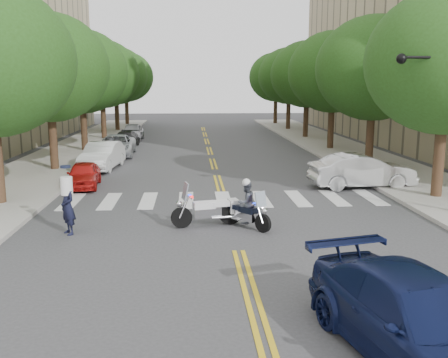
{
  "coord_description": "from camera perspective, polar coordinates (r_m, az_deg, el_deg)",
  "views": [
    {
      "loc": [
        -1.31,
        -13.56,
        4.68
      ],
      "look_at": [
        -0.13,
        4.22,
        1.3
      ],
      "focal_mm": 40.0,
      "sensor_mm": 36.0,
      "label": 1
    }
  ],
  "objects": [
    {
      "name": "ground",
      "position": [
        14.4,
        1.66,
        -8.22
      ],
      "size": [
        140.0,
        140.0,
        0.0
      ],
      "primitive_type": "plane",
      "color": "#38383A",
      "rests_on": "ground"
    },
    {
      "name": "sidewalk_left",
      "position": [
        36.78,
        -16.65,
        3.09
      ],
      "size": [
        5.0,
        60.0,
        0.15
      ],
      "primitive_type": "cube",
      "color": "#9E9991",
      "rests_on": "ground"
    },
    {
      "name": "sidewalk_right",
      "position": [
        37.45,
        13.05,
        3.4
      ],
      "size": [
        5.0,
        60.0,
        0.15
      ],
      "primitive_type": "cube",
      "color": "#9E9991",
      "rests_on": "ground"
    },
    {
      "name": "tree_l_1",
      "position": [
        28.57,
        -19.42,
        11.9
      ],
      "size": [
        6.4,
        6.4,
        8.45
      ],
      "color": "#382316",
      "rests_on": "ground"
    },
    {
      "name": "tree_l_2",
      "position": [
        36.35,
        -16.02,
        11.71
      ],
      "size": [
        6.4,
        6.4,
        8.45
      ],
      "color": "#382316",
      "rests_on": "ground"
    },
    {
      "name": "tree_l_3",
      "position": [
        44.21,
        -13.83,
        11.57
      ],
      "size": [
        6.4,
        6.4,
        8.45
      ],
      "color": "#382316",
      "rests_on": "ground"
    },
    {
      "name": "tree_l_4",
      "position": [
        52.11,
        -12.3,
        11.46
      ],
      "size": [
        6.4,
        6.4,
        8.45
      ],
      "color": "#382316",
      "rests_on": "ground"
    },
    {
      "name": "tree_l_5",
      "position": [
        60.03,
        -11.18,
        11.37
      ],
      "size": [
        6.4,
        6.4,
        8.45
      ],
      "color": "#382316",
      "rests_on": "ground"
    },
    {
      "name": "tree_r_0",
      "position": [
        22.03,
        24.1,
        12.1
      ],
      "size": [
        6.4,
        6.4,
        8.45
      ],
      "color": "#382316",
      "rests_on": "ground"
    },
    {
      "name": "tree_r_1",
      "position": [
        29.37,
        16.73,
        12.0
      ],
      "size": [
        6.4,
        6.4,
        8.45
      ],
      "color": "#382316",
      "rests_on": "ground"
    },
    {
      "name": "tree_r_2",
      "position": [
        36.98,
        12.35,
        11.85
      ],
      "size": [
        6.4,
        6.4,
        8.45
      ],
      "color": "#382316",
      "rests_on": "ground"
    },
    {
      "name": "tree_r_3",
      "position": [
        44.72,
        9.48,
        11.71
      ],
      "size": [
        6.4,
        6.4,
        8.45
      ],
      "color": "#382316",
      "rests_on": "ground"
    },
    {
      "name": "tree_r_4",
      "position": [
        52.55,
        7.46,
        11.6
      ],
      "size": [
        6.4,
        6.4,
        8.45
      ],
      "color": "#382316",
      "rests_on": "ground"
    },
    {
      "name": "tree_r_5",
      "position": [
        60.42,
        5.97,
        11.51
      ],
      "size": [
        6.4,
        6.4,
        8.45
      ],
      "color": "#382316",
      "rests_on": "ground"
    },
    {
      "name": "traffic_signal_pole",
      "position": [
        19.32,
        24.27,
        6.96
      ],
      "size": [
        2.82,
        0.42,
        6.0
      ],
      "color": "black",
      "rests_on": "ground"
    },
    {
      "name": "motorcycle_police",
      "position": [
        16.53,
        2.43,
        -3.06
      ],
      "size": [
        1.47,
        1.72,
        1.66
      ],
      "rotation": [
        0.0,
        0.0,
        3.83
      ],
      "color": "black",
      "rests_on": "ground"
    },
    {
      "name": "motorcycle_parked",
      "position": [
        16.79,
        -1.42,
        -3.58
      ],
      "size": [
        2.33,
        0.91,
        1.52
      ],
      "rotation": [
        0.0,
        0.0,
        1.8
      ],
      "color": "black",
      "rests_on": "ground"
    },
    {
      "name": "officer_standing",
      "position": [
        16.48,
        -17.42,
        -3.05
      ],
      "size": [
        0.73,
        0.78,
        1.78
      ],
      "primitive_type": "imported",
      "rotation": [
        0.0,
        0.0,
        -0.94
      ],
      "color": "black",
      "rests_on": "ground"
    },
    {
      "name": "convertible",
      "position": [
        23.72,
        15.5,
        0.89
      ],
      "size": [
        4.85,
        1.94,
        1.57
      ],
      "primitive_type": "imported",
      "rotation": [
        0.0,
        0.0,
        1.63
      ],
      "color": "silver",
      "rests_on": "ground"
    },
    {
      "name": "sedan_blue",
      "position": [
        9.36,
        21.41,
        -14.85
      ],
      "size": [
        3.24,
        5.53,
        1.5
      ],
      "primitive_type": "imported",
      "rotation": [
        0.0,
        0.0,
        0.23
      ],
      "color": "#0F1841",
      "rests_on": "ground"
    },
    {
      "name": "parked_car_a",
      "position": [
        23.94,
        -15.75,
        0.48
      ],
      "size": [
        1.65,
        3.52,
        1.16
      ],
      "primitive_type": "imported",
      "rotation": [
        0.0,
        0.0,
        0.08
      ],
      "color": "red",
      "rests_on": "ground"
    },
    {
      "name": "parked_car_b",
      "position": [
        28.77,
        -13.75,
        2.59
      ],
      "size": [
        2.05,
        4.74,
        1.52
      ],
      "primitive_type": "imported",
      "rotation": [
        0.0,
        0.0,
        -0.1
      ],
      "color": "white",
      "rests_on": "ground"
    },
    {
      "name": "parked_car_c",
      "position": [
        34.0,
        -12.23,
        3.77
      ],
      "size": [
        2.46,
        5.09,
        1.4
      ],
      "primitive_type": "imported",
      "rotation": [
        0.0,
        0.0,
        0.03
      ],
      "color": "#ABAFB3",
      "rests_on": "ground"
    },
    {
      "name": "parked_car_d",
      "position": [
        38.6,
        -11.23,
        4.45
      ],
      "size": [
        2.05,
        4.22,
        1.18
      ],
      "primitive_type": "imported",
      "rotation": [
        0.0,
        0.0,
        -0.1
      ],
      "color": "black",
      "rests_on": "ground"
    },
    {
      "name": "parked_car_e",
      "position": [
        43.53,
        -10.4,
        5.33
      ],
      "size": [
        1.71,
        4.2,
        1.43
      ],
      "primitive_type": "imported",
      "rotation": [
        0.0,
        0.0,
        -0.0
      ],
      "color": "#ABABB0",
      "rests_on": "ground"
    }
  ]
}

